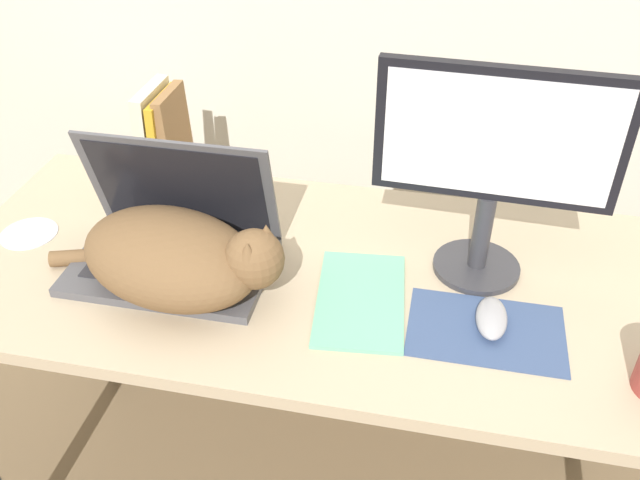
{
  "coord_description": "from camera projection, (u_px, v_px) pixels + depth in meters",
  "views": [
    {
      "loc": [
        0.24,
        -0.69,
        1.6
      ],
      "look_at": [
        0.03,
        0.3,
        0.86
      ],
      "focal_mm": 38.0,
      "sensor_mm": 36.0,
      "label": 1
    }
  ],
  "objects": [
    {
      "name": "mousepad",
      "position": [
        486.0,
        330.0,
        1.2
      ],
      "size": [
        0.28,
        0.18,
        0.0
      ],
      "color": "#384C75",
      "rests_on": "desk"
    },
    {
      "name": "cat",
      "position": [
        177.0,
        257.0,
        1.25
      ],
      "size": [
        0.49,
        0.34,
        0.16
      ],
      "color": "brown",
      "rests_on": "desk"
    },
    {
      "name": "cd_disc",
      "position": [
        29.0,
        234.0,
        1.44
      ],
      "size": [
        0.12,
        0.12,
        0.0
      ],
      "color": "silver",
      "rests_on": "desk"
    },
    {
      "name": "laptop",
      "position": [
        174.0,
        242.0,
        1.34
      ],
      "size": [
        0.39,
        0.25,
        0.26
      ],
      "color": "#4C4C51",
      "rests_on": "desk"
    },
    {
      "name": "computer_mouse",
      "position": [
        492.0,
        318.0,
        1.2
      ],
      "size": [
        0.06,
        0.11,
        0.03
      ],
      "color": "#99999E",
      "rests_on": "mousepad"
    },
    {
      "name": "desk",
      "position": [
        309.0,
        299.0,
        1.39
      ],
      "size": [
        1.47,
        0.66,
        0.76
      ],
      "color": "tan",
      "rests_on": "ground_plane"
    },
    {
      "name": "notepad",
      "position": [
        361.0,
        299.0,
        1.27
      ],
      "size": [
        0.19,
        0.29,
        0.01
      ],
      "color": "#6BBC93",
      "rests_on": "desk"
    },
    {
      "name": "external_monitor",
      "position": [
        495.0,
        159.0,
        1.2
      ],
      "size": [
        0.43,
        0.17,
        0.42
      ],
      "color": "#333338",
      "rests_on": "desk"
    },
    {
      "name": "book_row",
      "position": [
        164.0,
        141.0,
        1.52
      ],
      "size": [
        0.08,
        0.15,
        0.25
      ],
      "color": "beige",
      "rests_on": "desk"
    }
  ]
}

